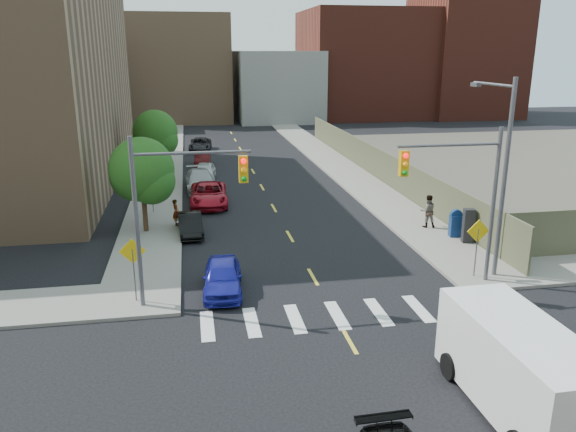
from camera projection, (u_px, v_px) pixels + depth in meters
name	position (u px, v px, depth m)	size (l,w,h in m)	color
ground	(366.00, 370.00, 18.36)	(160.00, 160.00, 0.00)	black
sidewalk_nw	(165.00, 154.00, 56.23)	(3.50, 73.00, 0.15)	gray
sidewalk_ne	(316.00, 150.00, 58.82)	(3.50, 73.00, 0.15)	gray
fence_north	(375.00, 162.00, 46.05)	(0.12, 44.00, 2.50)	#5D5D41
gravel_lot	(559.00, 164.00, 51.37)	(36.00, 42.00, 0.06)	#595447
bg_bldg_west	(66.00, 80.00, 79.08)	(14.00, 18.00, 12.00)	#592319
bg_bldg_midwest	(181.00, 68.00, 83.22)	(14.00, 16.00, 15.00)	#8C6B4C
bg_bldg_center	(276.00, 86.00, 84.38)	(12.00, 16.00, 10.00)	gray
bg_bldg_east	(362.00, 64.00, 87.77)	(18.00, 18.00, 16.00)	#592319
bg_bldg_fareast	(464.00, 58.00, 88.27)	(14.00, 16.00, 18.00)	#592319
smokestack	(491.00, 24.00, 87.53)	(1.80, 1.80, 28.00)	#8C6B4C
signal_nw	(175.00, 199.00, 21.74)	(4.59, 0.30, 7.00)	#59595E
signal_ne	(462.00, 186.00, 23.74)	(4.59, 0.30, 7.00)	#59595E
streetlight_ne	(501.00, 164.00, 24.77)	(0.25, 3.70, 9.00)	#59595E
warn_sign_nw	(133.00, 258.00, 22.62)	(1.06, 0.06, 2.83)	#59595E
warn_sign_ne	(478.00, 238.00, 25.14)	(1.06, 0.06, 2.83)	#59595E
warn_sign_midwest	(152.00, 183.00, 35.37)	(1.06, 0.06, 2.83)	#59595E
tree_west_near	(142.00, 174.00, 31.18)	(3.66, 3.64, 5.52)	#332114
tree_west_far	(155.00, 135.00, 45.35)	(3.66, 3.64, 5.52)	#332114
parked_car_blue	(223.00, 277.00, 24.14)	(1.63, 4.06, 1.38)	#1C1F9C
parked_car_black	(190.00, 224.00, 31.70)	(1.29, 3.69, 1.22)	black
parked_car_red	(209.00, 194.00, 37.83)	(2.45, 5.31, 1.47)	#A61021
parked_car_silver	(200.00, 180.00, 41.85)	(2.09, 5.14, 1.49)	#A5A8AC
parked_car_white	(205.00, 172.00, 45.12)	(1.65, 4.10, 1.40)	silver
parked_car_maroon	(203.00, 159.00, 50.61)	(1.38, 3.96, 1.30)	#380B0C
parked_car_grey	(200.00, 145.00, 58.30)	(2.21, 4.79, 1.33)	black
cargo_van	(516.00, 364.00, 16.09)	(2.51, 5.91, 2.70)	white
mailbox	(456.00, 223.00, 30.93)	(0.69, 0.56, 1.54)	navy
payphone	(468.00, 226.00, 29.92)	(0.55, 0.45, 1.85)	black
pedestrian_west	(176.00, 212.00, 32.97)	(0.56, 0.37, 1.55)	gray
pedestrian_east	(428.00, 211.00, 32.52)	(0.93, 0.72, 1.91)	gray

